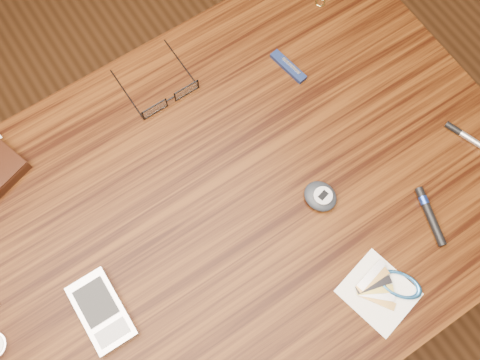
# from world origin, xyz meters

# --- Properties ---
(ground) EXTENTS (3.80, 3.80, 0.00)m
(ground) POSITION_xyz_m (0.00, 0.00, 0.00)
(ground) COLOR #472814
(ground) RESTS_ON ground
(desk) EXTENTS (1.00, 0.70, 0.75)m
(desk) POSITION_xyz_m (0.00, 0.00, 0.65)
(desk) COLOR #3A1C09
(desk) RESTS_ON ground
(eyeglasses) EXTENTS (0.12, 0.12, 0.03)m
(eyeglasses) POSITION_xyz_m (0.02, 0.22, 0.76)
(eyeglasses) COLOR black
(eyeglasses) RESTS_ON desk
(gold_ring) EXTENTS (0.02, 0.02, 0.00)m
(gold_ring) POSITION_xyz_m (0.37, 0.24, 0.75)
(gold_ring) COLOR tan
(gold_ring) RESTS_ON desk
(pda_phone) EXTENTS (0.07, 0.12, 0.02)m
(pda_phone) POSITION_xyz_m (-0.26, -0.04, 0.76)
(pda_phone) COLOR #B3B3B8
(pda_phone) RESTS_ON desk
(pedometer) EXTENTS (0.06, 0.07, 0.02)m
(pedometer) POSITION_xyz_m (0.13, -0.07, 0.76)
(pedometer) COLOR black
(pedometer) RESTS_ON desk
(notepad_keys) EXTENTS (0.13, 0.12, 0.01)m
(notepad_keys) POSITION_xyz_m (0.14, -0.25, 0.75)
(notepad_keys) COLOR white
(notepad_keys) RESTS_ON desk
(pocket_knife) EXTENTS (0.03, 0.08, 0.01)m
(pocket_knife) POSITION_xyz_m (0.23, 0.16, 0.75)
(pocket_knife) COLOR #0F1E3D
(pocket_knife) RESTS_ON desk
(silver_pen) EXTENTS (0.05, 0.13, 0.01)m
(silver_pen) POSITION_xyz_m (0.42, -0.14, 0.76)
(silver_pen) COLOR silver
(silver_pen) RESTS_ON desk
(black_blue_pen) EXTENTS (0.04, 0.10, 0.01)m
(black_blue_pen) POSITION_xyz_m (0.27, -0.20, 0.76)
(black_blue_pen) COLOR black
(black_blue_pen) RESTS_ON desk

